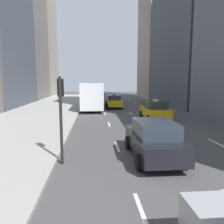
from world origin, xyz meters
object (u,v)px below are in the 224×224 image
(taxi_second, at_px, (114,101))
(traffic_light_pole, at_px, (61,106))
(taxi_lead, at_px, (155,110))
(sedan_silver_behind, at_px, (153,139))
(city_bus, at_px, (92,94))

(taxi_second, xyz_separation_m, traffic_light_pole, (-3.95, -19.35, 1.53))
(taxi_lead, distance_m, sedan_silver_behind, 10.03)
(taxi_second, relative_size, traffic_light_pole, 1.22)
(city_bus, distance_m, traffic_light_pole, 19.59)
(city_bus, relative_size, traffic_light_pole, 3.23)
(taxi_lead, height_order, traffic_light_pole, traffic_light_pole)
(city_bus, bearing_deg, traffic_light_pole, -93.33)
(taxi_lead, relative_size, city_bus, 0.38)
(city_bus, bearing_deg, taxi_lead, -59.86)
(taxi_second, height_order, city_bus, city_bus)
(taxi_lead, relative_size, taxi_second, 1.00)
(taxi_lead, xyz_separation_m, taxi_second, (-2.80, 9.46, 0.00))
(taxi_second, distance_m, traffic_light_pole, 19.80)
(taxi_lead, height_order, city_bus, city_bus)
(taxi_lead, relative_size, traffic_light_pole, 1.22)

